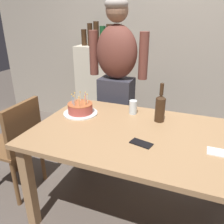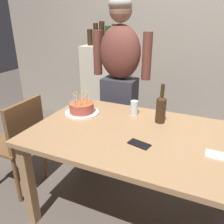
{
  "view_description": "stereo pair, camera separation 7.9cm",
  "coord_description": "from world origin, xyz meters",
  "px_view_note": "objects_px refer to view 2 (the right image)",
  "views": [
    {
      "loc": [
        0.37,
        -1.43,
        1.52
      ],
      "look_at": [
        -0.21,
        0.06,
        0.84
      ],
      "focal_mm": 36.99,
      "sensor_mm": 36.0,
      "label": 1
    },
    {
      "loc": [
        0.44,
        -1.4,
        1.52
      ],
      "look_at": [
        -0.21,
        0.06,
        0.84
      ],
      "focal_mm": 36.99,
      "sensor_mm": 36.0,
      "label": 2
    }
  ],
  "objects_px": {
    "cell_phone": "(139,144)",
    "person_man_bearded": "(120,83)",
    "napkin_stack": "(217,155)",
    "birthday_cake": "(82,108)",
    "water_glass_near": "(134,108)",
    "wine_bottle": "(161,108)",
    "dining_chair": "(20,138)"
  },
  "relations": [
    {
      "from": "water_glass_near",
      "to": "cell_phone",
      "type": "distance_m",
      "value": 0.5
    },
    {
      "from": "birthday_cake",
      "to": "person_man_bearded",
      "type": "xyz_separation_m",
      "value": [
        0.12,
        0.56,
        0.09
      ]
    },
    {
      "from": "napkin_stack",
      "to": "dining_chair",
      "type": "xyz_separation_m",
      "value": [
        -1.56,
        -0.04,
        -0.23
      ]
    },
    {
      "from": "napkin_stack",
      "to": "dining_chair",
      "type": "bearing_deg",
      "value": -178.66
    },
    {
      "from": "wine_bottle",
      "to": "cell_phone",
      "type": "relative_size",
      "value": 2.14
    },
    {
      "from": "cell_phone",
      "to": "dining_chair",
      "type": "xyz_separation_m",
      "value": [
        -1.1,
        0.03,
        -0.23
      ]
    },
    {
      "from": "water_glass_near",
      "to": "cell_phone",
      "type": "bearing_deg",
      "value": -66.99
    },
    {
      "from": "wine_bottle",
      "to": "dining_chair",
      "type": "relative_size",
      "value": 0.35
    },
    {
      "from": "wine_bottle",
      "to": "person_man_bearded",
      "type": "bearing_deg",
      "value": 138.89
    },
    {
      "from": "napkin_stack",
      "to": "dining_chair",
      "type": "relative_size",
      "value": 0.14
    },
    {
      "from": "water_glass_near",
      "to": "dining_chair",
      "type": "bearing_deg",
      "value": -154.56
    },
    {
      "from": "birthday_cake",
      "to": "napkin_stack",
      "type": "bearing_deg",
      "value": -12.04
    },
    {
      "from": "water_glass_near",
      "to": "person_man_bearded",
      "type": "relative_size",
      "value": 0.07
    },
    {
      "from": "cell_phone",
      "to": "person_man_bearded",
      "type": "height_order",
      "value": "person_man_bearded"
    },
    {
      "from": "napkin_stack",
      "to": "person_man_bearded",
      "type": "xyz_separation_m",
      "value": [
        -0.95,
        0.79,
        0.13
      ]
    },
    {
      "from": "birthday_cake",
      "to": "wine_bottle",
      "type": "xyz_separation_m",
      "value": [
        0.65,
        0.1,
        0.07
      ]
    },
    {
      "from": "birthday_cake",
      "to": "cell_phone",
      "type": "relative_size",
      "value": 2.0
    },
    {
      "from": "cell_phone",
      "to": "dining_chair",
      "type": "distance_m",
      "value": 1.12
    },
    {
      "from": "napkin_stack",
      "to": "person_man_bearded",
      "type": "bearing_deg",
      "value": 140.3
    },
    {
      "from": "wine_bottle",
      "to": "cell_phone",
      "type": "height_order",
      "value": "wine_bottle"
    },
    {
      "from": "napkin_stack",
      "to": "water_glass_near",
      "type": "bearing_deg",
      "value": 149.1
    },
    {
      "from": "water_glass_near",
      "to": "napkin_stack",
      "type": "bearing_deg",
      "value": -30.9
    },
    {
      "from": "birthday_cake",
      "to": "water_glass_near",
      "type": "xyz_separation_m",
      "value": [
        0.41,
        0.16,
        0.01
      ]
    },
    {
      "from": "cell_phone",
      "to": "person_man_bearded",
      "type": "distance_m",
      "value": 1.0
    },
    {
      "from": "water_glass_near",
      "to": "dining_chair",
      "type": "height_order",
      "value": "dining_chair"
    },
    {
      "from": "cell_phone",
      "to": "dining_chair",
      "type": "relative_size",
      "value": 0.17
    },
    {
      "from": "napkin_stack",
      "to": "person_man_bearded",
      "type": "distance_m",
      "value": 1.24
    },
    {
      "from": "birthday_cake",
      "to": "person_man_bearded",
      "type": "distance_m",
      "value": 0.58
    },
    {
      "from": "birthday_cake",
      "to": "water_glass_near",
      "type": "height_order",
      "value": "birthday_cake"
    },
    {
      "from": "wine_bottle",
      "to": "person_man_bearded",
      "type": "height_order",
      "value": "person_man_bearded"
    },
    {
      "from": "water_glass_near",
      "to": "wine_bottle",
      "type": "height_order",
      "value": "wine_bottle"
    },
    {
      "from": "birthday_cake",
      "to": "wine_bottle",
      "type": "distance_m",
      "value": 0.66
    }
  ]
}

